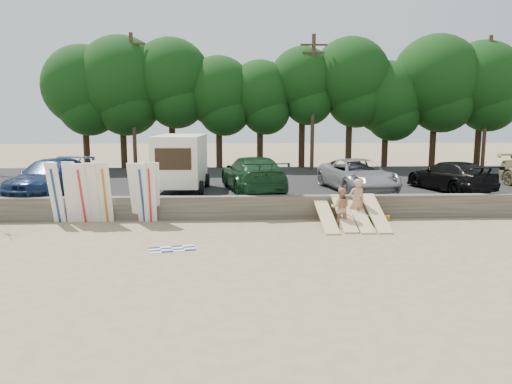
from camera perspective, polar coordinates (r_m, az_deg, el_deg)
ground at (r=18.76m, az=7.92°, el=-4.87°), size 120.00×120.00×0.00m
seawall at (r=21.55m, az=6.50°, el=-1.70°), size 44.00×0.50×1.00m
parking_lot at (r=28.91m, az=4.15°, el=0.72°), size 44.00×14.50×0.70m
treeline at (r=35.67m, az=3.08°, el=12.26°), size 33.44×6.44×9.32m
utility_poles at (r=34.36m, az=6.52°, el=10.46°), size 25.80×0.26×9.00m
box_trailer at (r=24.58m, az=-8.61°, el=3.63°), size 2.64×4.42×2.74m
car_0 at (r=25.34m, az=-22.42°, el=1.59°), size 3.13×5.92×1.63m
car_1 at (r=24.29m, az=-0.36°, el=2.07°), size 3.39×6.25×1.72m
car_2 at (r=25.04m, az=11.55°, el=1.91°), size 3.40×5.92×1.55m
car_3 at (r=26.34m, az=21.32°, el=1.72°), size 3.36×5.43×1.47m
surfboard_upright_0 at (r=21.82m, az=-21.94°, el=-0.11°), size 0.57×0.72×2.54m
surfboard_upright_1 at (r=21.69m, az=-20.40°, el=-0.03°), size 0.53×0.56×2.57m
surfboard_upright_2 at (r=21.42m, az=-19.30°, el=-0.15°), size 0.53×0.79×2.52m
surfboard_upright_3 at (r=21.35m, az=-18.22°, el=-0.11°), size 0.51×0.73×2.53m
surfboard_upright_4 at (r=21.23m, az=-16.89°, el=-0.07°), size 0.51×0.66×2.55m
surfboard_upright_5 at (r=21.04m, az=-13.56°, el=-0.07°), size 0.55×0.83×2.51m
surfboard_upright_6 at (r=20.90m, az=-12.91°, el=-0.10°), size 0.54×0.81×2.51m
surfboard_upright_7 at (r=20.83m, az=-12.05°, el=-0.04°), size 0.55×0.67×2.55m
surfboard_upright_8 at (r=20.99m, az=-11.65°, el=-0.01°), size 0.62×0.86×2.51m
surfboard_low_0 at (r=20.03m, az=8.02°, el=-2.75°), size 0.56×2.91×0.85m
surfboard_low_1 at (r=20.32m, az=10.01°, el=-2.35°), size 0.56×2.86×1.05m
surfboard_low_2 at (r=20.38m, az=11.73°, el=-2.59°), size 0.56×2.90×0.89m
surfboard_low_3 at (r=20.49m, az=13.52°, el=-2.30°), size 0.56×2.84×1.10m
beachgoer_a at (r=20.79m, az=11.44°, el=-1.03°), size 0.72×0.53×1.84m
beachgoer_b at (r=19.95m, az=9.65°, el=-1.76°), size 0.90×0.77×1.59m
cooler at (r=20.98m, az=12.83°, el=-3.10°), size 0.46×0.41×0.32m
gear_bag at (r=21.74m, az=14.64°, el=-2.89°), size 0.35×0.31×0.22m
beach_towel at (r=16.89m, az=-9.56°, el=-6.44°), size 1.80×1.80×0.00m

